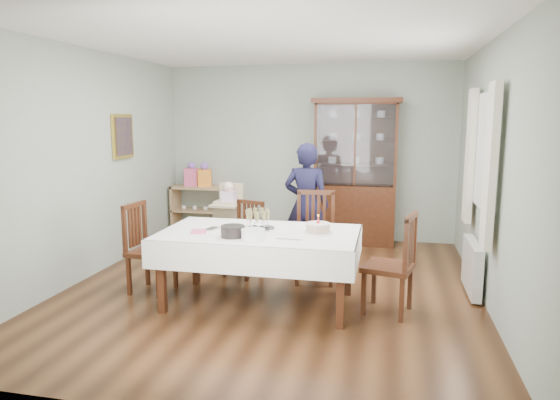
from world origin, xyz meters
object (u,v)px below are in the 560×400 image
(gift_bag_orange, at_px, (205,176))
(champagne_tray, at_px, (258,223))
(high_chair, at_px, (229,228))
(gift_bag_pink, at_px, (192,175))
(woman, at_px, (306,205))
(chair_end_left, at_px, (151,266))
(dining_table, at_px, (259,267))
(chair_far_left, at_px, (244,253))
(chair_far_right, at_px, (315,255))
(birthday_cake, at_px, (318,228))
(sideboard, at_px, (200,210))
(chair_end_right, at_px, (390,283))
(china_cabinet, at_px, (355,170))

(gift_bag_orange, bearing_deg, champagne_tray, -59.13)
(high_chair, distance_m, gift_bag_pink, 1.64)
(woman, bearing_deg, chair_end_left, 45.84)
(gift_bag_pink, bearing_deg, dining_table, -56.05)
(champagne_tray, relative_size, gift_bag_pink, 0.87)
(chair_far_left, height_order, chair_far_right, chair_far_right)
(champagne_tray, height_order, gift_bag_pink, gift_bag_pink)
(chair_end_left, distance_m, gift_bag_pink, 2.80)
(woman, relative_size, birthday_cake, 5.74)
(sideboard, xyz_separation_m, chair_far_left, (1.30, -1.88, -0.13))
(sideboard, bearing_deg, chair_end_right, -41.93)
(dining_table, height_order, china_cabinet, china_cabinet)
(champagne_tray, bearing_deg, china_cabinet, 73.10)
(high_chair, bearing_deg, chair_far_left, -57.51)
(birthday_cake, bearing_deg, champagne_tray, 177.07)
(chair_end_right, bearing_deg, chair_far_left, -101.94)
(dining_table, xyz_separation_m, birthday_cake, (0.59, 0.06, 0.43))
(woman, relative_size, gift_bag_pink, 4.05)
(chair_far_left, relative_size, woman, 0.56)
(chair_far_left, height_order, champagne_tray, champagne_tray)
(dining_table, relative_size, chair_end_left, 2.04)
(birthday_cake, bearing_deg, chair_far_right, 100.27)
(chair_far_right, relative_size, gift_bag_orange, 2.67)
(china_cabinet, relative_size, woman, 1.37)
(chair_far_left, bearing_deg, champagne_tray, -46.17)
(birthday_cake, bearing_deg, chair_end_right, -1.32)
(china_cabinet, distance_m, chair_end_right, 2.88)
(china_cabinet, relative_size, birthday_cake, 7.84)
(chair_far_left, bearing_deg, chair_end_left, -119.03)
(chair_far_left, distance_m, chair_far_right, 0.88)
(chair_end_left, height_order, birthday_cake, chair_end_left)
(chair_end_left, bearing_deg, dining_table, -88.80)
(chair_end_right, distance_m, champagne_tray, 1.44)
(china_cabinet, height_order, birthday_cake, china_cabinet)
(china_cabinet, xyz_separation_m, chair_end_right, (0.54, -2.70, -0.83))
(china_cabinet, height_order, champagne_tray, china_cabinet)
(china_cabinet, relative_size, chair_end_right, 2.18)
(gift_bag_orange, bearing_deg, gift_bag_pink, 180.00)
(birthday_cake, height_order, gift_bag_pink, gift_bag_pink)
(chair_far_right, bearing_deg, high_chair, 144.11)
(chair_far_right, bearing_deg, gift_bag_pink, 134.17)
(high_chair, bearing_deg, sideboard, 129.00)
(dining_table, bearing_deg, gift_bag_orange, 120.62)
(chair_far_right, relative_size, chair_end_left, 1.07)
(sideboard, relative_size, gift_bag_orange, 2.31)
(champagne_tray, bearing_deg, gift_bag_pink, 124.28)
(chair_far_left, xyz_separation_m, chair_far_right, (0.88, -0.03, 0.04))
(high_chair, bearing_deg, china_cabinet, 37.88)
(dining_table, relative_size, gift_bag_orange, 5.13)
(champagne_tray, bearing_deg, chair_end_right, -2.08)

